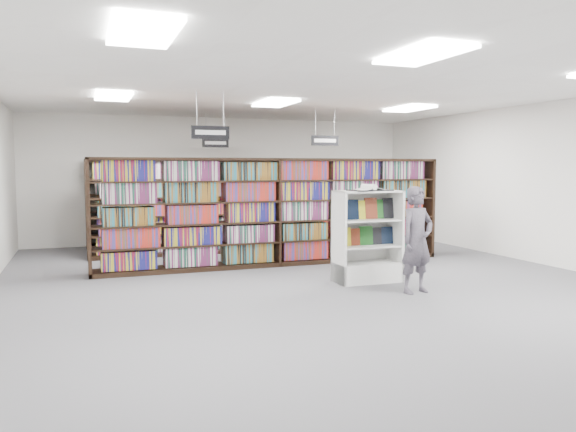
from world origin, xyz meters
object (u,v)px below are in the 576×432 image
object	(u,v)px
open_book	(370,189)
shopper	(417,240)
endcap_display	(366,251)
bookshelf_row_near	(275,212)

from	to	relation	value
open_book	shopper	xyz separation A→B (m)	(0.33, -0.92, -0.75)
endcap_display	shopper	world-z (taller)	shopper
open_book	shopper	distance (m)	1.23
endcap_display	shopper	xyz separation A→B (m)	(0.32, -1.04, 0.31)
endcap_display	bookshelf_row_near	bearing A→B (deg)	114.31
shopper	bookshelf_row_near	bearing A→B (deg)	100.23
bookshelf_row_near	open_book	xyz separation A→B (m)	(0.90, -2.17, 0.52)
bookshelf_row_near	open_book	world-z (taller)	bookshelf_row_near
bookshelf_row_near	endcap_display	bearing A→B (deg)	-66.14
bookshelf_row_near	open_book	size ratio (longest dim) A/B	9.67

